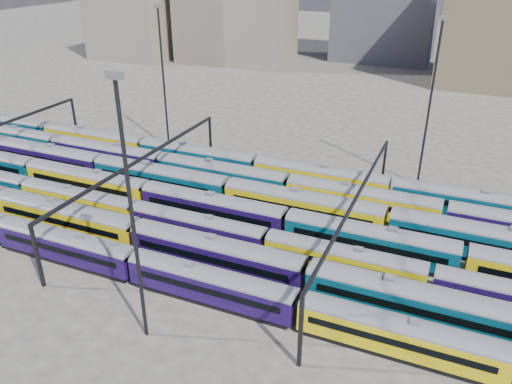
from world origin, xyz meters
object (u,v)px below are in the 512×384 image
at_px(rake_0, 134,262).
at_px(rake_1, 216,251).
at_px(mast_2, 131,208).
at_px(rake_2, 197,225).

relative_size(rake_0, rake_1, 1.07).
bearing_deg(rake_1, rake_0, -147.00).
height_order(rake_1, mast_2, mast_2).
distance_m(rake_0, rake_1, 9.19).
xyz_separation_m(rake_0, rake_1, (7.70, 5.00, 0.32)).
bearing_deg(mast_2, rake_0, 131.49).
bearing_deg(mast_2, rake_1, 82.83).
distance_m(rake_2, mast_2, 20.88).
xyz_separation_m(rake_0, rake_2, (2.46, 10.00, -0.06)).
xyz_separation_m(rake_0, mast_2, (6.19, -7.00, 11.48)).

